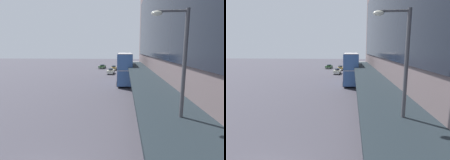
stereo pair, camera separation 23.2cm
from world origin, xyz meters
TOP-DOWN VIEW (x-y plane):
  - transit_bus_kerbside_front at (4.20, 26.75)m, footprint 2.87×9.89m
  - sedan_second_near at (0.68, 49.40)m, footprint 1.84×4.87m
  - sedan_oncoming_front at (-3.65, 54.07)m, footprint 2.19×5.07m
  - sedan_lead_near at (0.46, 40.02)m, footprint 1.89×4.61m
  - pedestrian_at_kerb at (6.82, 9.80)m, footprint 0.54×0.41m
  - street_lamp at (6.51, 0.52)m, footprint 1.50×0.28m

SIDE VIEW (x-z plane):
  - sedan_oncoming_front at x=-3.65m, z-range 0.00..1.47m
  - sedan_second_near at x=0.68m, z-range -0.02..1.57m
  - sedan_lead_near at x=0.46m, z-range -0.02..1.63m
  - pedestrian_at_kerb at x=6.82m, z-range 0.25..2.11m
  - transit_bus_kerbside_front at x=4.20m, z-range 0.24..6.04m
  - street_lamp at x=6.51m, z-range 0.73..8.63m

